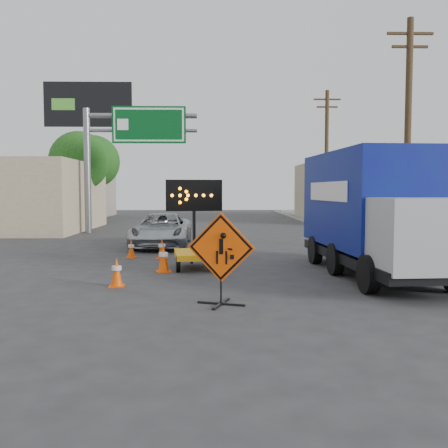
{
  "coord_description": "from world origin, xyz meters",
  "views": [
    {
      "loc": [
        0.36,
        -9.54,
        2.36
      ],
      "look_at": [
        0.66,
        3.71,
        1.46
      ],
      "focal_mm": 40.0,
      "sensor_mm": 36.0,
      "label": 1
    }
  ],
  "objects_px": {
    "arrow_board": "(194,248)",
    "box_truck": "(373,219)",
    "pickup_truck": "(162,230)",
    "construction_sign": "(221,256)"
  },
  "relations": [
    {
      "from": "construction_sign",
      "to": "box_truck",
      "type": "xyz_separation_m",
      "value": [
        4.26,
        3.56,
        0.56
      ]
    },
    {
      "from": "arrow_board",
      "to": "pickup_truck",
      "type": "xyz_separation_m",
      "value": [
        -1.58,
        5.89,
        0.09
      ]
    },
    {
      "from": "arrow_board",
      "to": "box_truck",
      "type": "xyz_separation_m",
      "value": [
        5.0,
        -1.29,
        0.95
      ]
    },
    {
      "from": "pickup_truck",
      "to": "box_truck",
      "type": "xyz_separation_m",
      "value": [
        6.58,
        -7.17,
        0.87
      ]
    },
    {
      "from": "arrow_board",
      "to": "box_truck",
      "type": "height_order",
      "value": "box_truck"
    },
    {
      "from": "pickup_truck",
      "to": "box_truck",
      "type": "height_order",
      "value": "box_truck"
    },
    {
      "from": "arrow_board",
      "to": "box_truck",
      "type": "distance_m",
      "value": 5.25
    },
    {
      "from": "construction_sign",
      "to": "pickup_truck",
      "type": "distance_m",
      "value": 10.98
    },
    {
      "from": "construction_sign",
      "to": "arrow_board",
      "type": "bearing_deg",
      "value": 117.22
    },
    {
      "from": "arrow_board",
      "to": "pickup_truck",
      "type": "bearing_deg",
      "value": 98.3
    }
  ]
}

